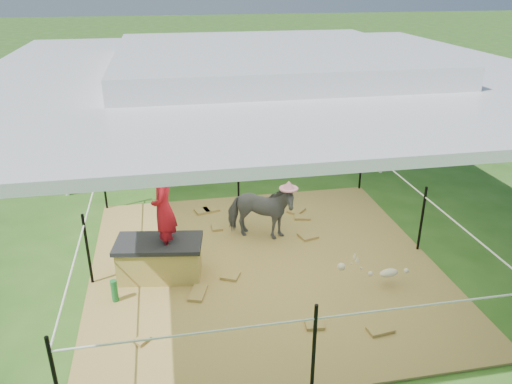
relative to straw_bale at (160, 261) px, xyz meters
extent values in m
plane|color=#2D5919|center=(1.38, 0.01, -0.26)|extent=(90.00, 90.00, 0.00)
cube|color=brown|center=(1.38, 0.01, -0.24)|extent=(4.60, 4.60, 0.03)
cylinder|color=silver|center=(-1.62, 3.01, 1.04)|extent=(0.07, 0.07, 2.60)
cylinder|color=silver|center=(4.38, 3.01, 1.04)|extent=(0.07, 0.07, 2.60)
cube|color=white|center=(1.38, 0.01, 2.38)|extent=(6.30, 6.30, 0.08)
cube|color=white|center=(1.38, 0.01, 2.53)|extent=(3.30, 3.30, 0.22)
cylinder|color=black|center=(-0.87, 2.26, 0.24)|extent=(0.04, 0.04, 1.00)
cylinder|color=black|center=(1.38, 2.26, 0.24)|extent=(0.04, 0.04, 1.00)
cylinder|color=black|center=(3.63, 2.26, 0.24)|extent=(0.04, 0.04, 1.00)
cylinder|color=black|center=(-0.87, 0.01, 0.24)|extent=(0.04, 0.04, 1.00)
cylinder|color=black|center=(3.63, 0.01, 0.24)|extent=(0.04, 0.04, 1.00)
cylinder|color=black|center=(-0.87, -2.24, 0.24)|extent=(0.04, 0.04, 1.00)
cylinder|color=black|center=(1.38, -2.24, 0.24)|extent=(0.04, 0.04, 1.00)
cylinder|color=white|center=(1.38, 2.26, 0.59)|extent=(4.50, 0.02, 0.02)
cylinder|color=white|center=(1.38, -2.24, 0.59)|extent=(4.50, 0.02, 0.02)
cylinder|color=white|center=(3.63, 0.01, 0.59)|extent=(0.02, 4.50, 0.02)
cylinder|color=white|center=(-0.87, 0.01, 0.59)|extent=(0.02, 4.50, 0.02)
cube|color=#AA913E|center=(0.00, 0.00, 0.00)|extent=(1.09, 0.67, 0.46)
cube|color=black|center=(0.00, 0.00, 0.26)|extent=(1.17, 0.74, 0.06)
imported|color=red|center=(0.10, 0.00, 0.84)|extent=(0.36, 0.49, 1.23)
cylinder|color=#197230|center=(-0.55, -0.45, -0.09)|extent=(0.09, 0.09, 0.29)
imported|color=#535358|center=(1.47, 0.76, 0.20)|extent=(1.12, 0.80, 0.86)
cylinder|color=pink|center=(1.47, 0.76, 0.70)|extent=(0.27, 0.27, 0.12)
cylinder|color=#183CB8|center=(5.43, 6.41, 0.23)|extent=(0.66, 0.66, 0.97)
cube|color=brown|center=(2.68, 7.92, 0.17)|extent=(2.07, 1.52, 0.85)
cube|color=brown|center=(6.46, 9.09, 0.08)|extent=(1.75, 1.37, 0.67)
imported|color=#387DD2|center=(3.35, 7.36, 0.37)|extent=(0.74, 0.68, 1.25)
camera|label=1|loc=(0.19, -5.67, 3.41)|focal=35.00mm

